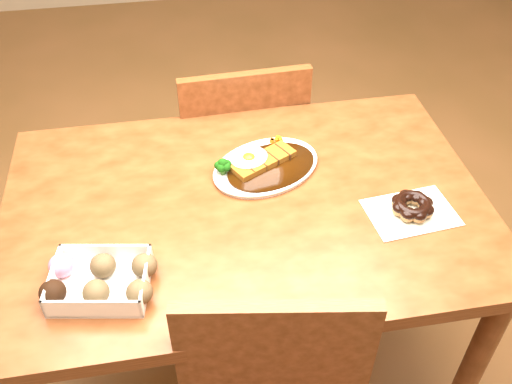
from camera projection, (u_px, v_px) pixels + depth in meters
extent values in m
plane|color=brown|center=(249.00, 364.00, 1.92)|extent=(6.00, 6.00, 0.00)
cube|color=#4C240F|center=(246.00, 207.00, 1.43)|extent=(1.20, 0.80, 0.04)
cylinder|color=#4C240F|center=(470.00, 373.00, 1.50)|extent=(0.06, 0.06, 0.71)
cylinder|color=#4C240F|center=(68.00, 239.00, 1.87)|extent=(0.06, 0.06, 0.71)
cylinder|color=#4C240F|center=(384.00, 201.00, 2.00)|extent=(0.06, 0.06, 0.71)
cube|color=#4C240F|center=(236.00, 153.00, 2.08)|extent=(0.44, 0.44, 0.04)
cylinder|color=#4C240F|center=(270.00, 166.00, 2.38)|extent=(0.04, 0.04, 0.41)
cylinder|color=#4C240F|center=(189.00, 177.00, 2.33)|extent=(0.04, 0.04, 0.41)
cylinder|color=#4C240F|center=(291.00, 222.00, 2.13)|extent=(0.04, 0.04, 0.41)
cylinder|color=#4C240F|center=(201.00, 236.00, 2.08)|extent=(0.04, 0.04, 0.41)
cube|color=#4C240F|center=(246.00, 130.00, 1.78)|extent=(0.40, 0.05, 0.40)
cube|color=#4C240F|center=(274.00, 365.00, 1.17)|extent=(0.40, 0.09, 0.40)
ellipsoid|color=white|center=(266.00, 167.00, 1.51)|extent=(0.35, 0.31, 0.01)
ellipsoid|color=black|center=(271.00, 167.00, 1.50)|extent=(0.30, 0.26, 0.01)
cube|color=#6B380C|center=(263.00, 161.00, 1.50)|extent=(0.19, 0.14, 0.02)
ellipsoid|color=white|center=(249.00, 158.00, 1.49)|extent=(0.13, 0.12, 0.01)
ellipsoid|color=#FFB214|center=(249.00, 157.00, 1.49)|extent=(0.03, 0.03, 0.02)
cube|color=white|center=(100.00, 280.00, 1.20)|extent=(0.22, 0.19, 0.05)
ellipsoid|color=black|center=(53.00, 292.00, 1.17)|extent=(0.06, 0.06, 0.05)
ellipsoid|color=black|center=(96.00, 292.00, 1.17)|extent=(0.06, 0.06, 0.05)
ellipsoid|color=black|center=(140.00, 292.00, 1.17)|extent=(0.06, 0.06, 0.05)
ellipsoid|color=pink|center=(61.00, 266.00, 1.22)|extent=(0.06, 0.06, 0.05)
ellipsoid|color=black|center=(103.00, 266.00, 1.22)|extent=(0.06, 0.06, 0.05)
ellipsoid|color=black|center=(145.00, 266.00, 1.22)|extent=(0.06, 0.06, 0.05)
cube|color=silver|center=(411.00, 212.00, 1.39)|extent=(0.22, 0.17, 0.00)
torus|color=olive|center=(412.00, 207.00, 1.38)|extent=(0.11, 0.11, 0.03)
torus|color=black|center=(413.00, 204.00, 1.37)|extent=(0.10, 0.10, 0.02)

